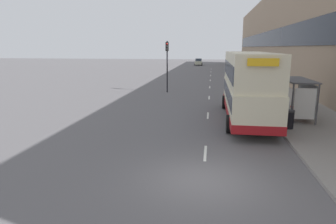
{
  "coord_description": "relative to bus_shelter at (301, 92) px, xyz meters",
  "views": [
    {
      "loc": [
        0.18,
        -9.91,
        4.61
      ],
      "look_at": [
        -4.15,
        19.78,
        -1.88
      ],
      "focal_mm": 32.0,
      "sensor_mm": 36.0,
      "label": 1
    }
  ],
  "objects": [
    {
      "name": "litter_bin",
      "position": [
        -1.22,
        -2.63,
        -1.21
      ],
      "size": [
        0.55,
        0.55,
        1.05
      ],
      "color": "black",
      "rests_on": "ground_plane"
    },
    {
      "name": "car_0",
      "position": [
        -9.12,
        60.14,
        -1.02
      ],
      "size": [
        1.95,
        4.26,
        1.74
      ],
      "rotation": [
        0.0,
        0.0,
        3.14
      ],
      "color": "#B7B799",
      "rests_on": "ground_plane"
    },
    {
      "name": "terrace_facade",
      "position": [
        4.72,
        28.67,
        4.74
      ],
      "size": [
        3.1,
        93.0,
        13.25
      ],
      "color": "#9E846B",
      "rests_on": "ground_plane"
    },
    {
      "name": "pedestrian_at_shelter",
      "position": [
        2.08,
        4.45,
        -0.81
      ],
      "size": [
        0.36,
        0.36,
        1.81
      ],
      "color": "#23232D",
      "rests_on": "ground_plane"
    },
    {
      "name": "double_decker_bus_near",
      "position": [
        -3.3,
        -0.27,
        0.41
      ],
      "size": [
        2.85,
        10.54,
        4.3
      ],
      "color": "beige",
      "rests_on": "ground_plane"
    },
    {
      "name": "ground_plane",
      "position": [
        -5.77,
        -9.83,
        -1.88
      ],
      "size": [
        220.0,
        220.0,
        0.0
      ],
      "primitive_type": "plane",
      "color": "#5B595B"
    },
    {
      "name": "pavement",
      "position": [
        0.73,
        28.67,
        -1.81
      ],
      "size": [
        5.0,
        93.0,
        0.14
      ],
      "color": "gray",
      "rests_on": "ground_plane"
    },
    {
      "name": "lane_mark_4",
      "position": [
        -5.77,
        23.37,
        -1.87
      ],
      "size": [
        0.12,
        2.0,
        0.01
      ],
      "color": "silver",
      "rests_on": "ground_plane"
    },
    {
      "name": "lane_mark_5",
      "position": [
        -5.77,
        30.96,
        -1.87
      ],
      "size": [
        0.12,
        2.0,
        0.01
      ],
      "color": "silver",
      "rests_on": "ground_plane"
    },
    {
      "name": "bus_shelter",
      "position": [
        0.0,
        0.0,
        0.0
      ],
      "size": [
        1.6,
        4.2,
        2.48
      ],
      "color": "#4C4C51",
      "rests_on": "ground_plane"
    },
    {
      "name": "traffic_light_far_kerb",
      "position": [
        -10.17,
        11.05,
        1.64
      ],
      "size": [
        0.3,
        0.32,
        5.25
      ],
      "color": "black",
      "rests_on": "ground_plane"
    },
    {
      "name": "lane_mark_0",
      "position": [
        -5.77,
        -7.0,
        -1.87
      ],
      "size": [
        0.12,
        2.0,
        0.01
      ],
      "color": "silver",
      "rests_on": "ground_plane"
    },
    {
      "name": "lane_mark_2",
      "position": [
        -5.77,
        8.18,
        -1.87
      ],
      "size": [
        0.12,
        2.0,
        0.01
      ],
      "color": "silver",
      "rests_on": "ground_plane"
    },
    {
      "name": "lane_mark_7",
      "position": [
        -5.77,
        46.14,
        -1.87
      ],
      "size": [
        0.12,
        2.0,
        0.01
      ],
      "color": "silver",
      "rests_on": "ground_plane"
    },
    {
      "name": "lane_mark_3",
      "position": [
        -5.77,
        15.77,
        -1.87
      ],
      "size": [
        0.12,
        2.0,
        0.01
      ],
      "color": "silver",
      "rests_on": "ground_plane"
    },
    {
      "name": "pedestrian_1",
      "position": [
        -1.3,
        5.02,
        -0.86
      ],
      "size": [
        0.34,
        0.34,
        1.72
      ],
      "color": "#23232D",
      "rests_on": "ground_plane"
    },
    {
      "name": "lane_mark_1",
      "position": [
        -5.77,
        0.59,
        -1.87
      ],
      "size": [
        0.12,
        2.0,
        0.01
      ],
      "color": "silver",
      "rests_on": "ground_plane"
    },
    {
      "name": "lane_mark_6",
      "position": [
        -5.77,
        38.55,
        -1.87
      ],
      "size": [
        0.12,
        2.0,
        0.01
      ],
      "color": "silver",
      "rests_on": "ground_plane"
    }
  ]
}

